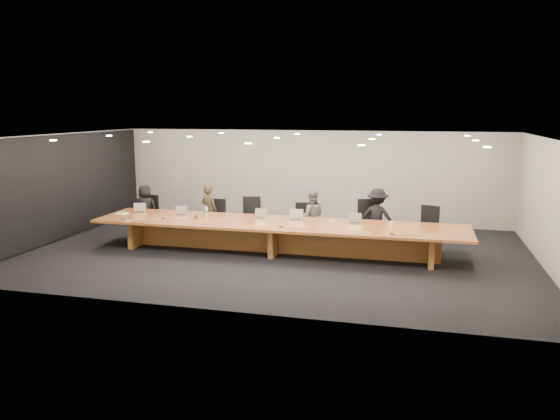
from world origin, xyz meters
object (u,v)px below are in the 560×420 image
object	(u,v)px
chair_mid_left	(251,218)
laptop_d	(296,215)
laptop_e	(355,219)
amber_mug	(196,217)
av_box	(125,219)
chair_far_right	(427,228)
paper_cup_far	(392,224)
person_a	(145,209)
laptop_a	(139,208)
chair_far_left	(148,213)
chair_mid_right	(303,222)
mic_right	(392,234)
chair_left	(216,218)
conference_table	(277,232)
mic_left	(163,218)
person_b	(209,210)
paper_cup_near	(332,222)
person_c	(312,217)
laptop_b	(181,211)
water_bottle	(206,212)
person_d	(377,218)
laptop_c	(259,214)
chair_right	(368,222)

from	to	relation	value
chair_mid_left	laptop_d	distance (m)	1.66
laptop_e	amber_mug	size ratio (longest dim) A/B	3.29
amber_mug	av_box	distance (m)	1.72
chair_far_right	paper_cup_far	distance (m)	1.28
person_a	laptop_d	distance (m)	4.62
laptop_a	chair_far_left	bearing A→B (deg)	87.02
amber_mug	chair_mid_right	bearing A→B (deg)	27.70
mic_right	chair_left	bearing A→B (deg)	158.61
conference_table	mic_left	xyz separation A→B (m)	(-2.86, -0.28, 0.24)
person_b	paper_cup_near	bearing A→B (deg)	-175.91
person_c	mic_left	bearing A→B (deg)	5.47
conference_table	person_b	world-z (taller)	person_b
laptop_b	water_bottle	world-z (taller)	water_bottle
paper_cup_far	av_box	size ratio (longest dim) A/B	0.44
person_b	av_box	distance (m)	2.39
chair_left	mic_right	size ratio (longest dim) A/B	9.67
water_bottle	amber_mug	xyz separation A→B (m)	(-0.16, -0.29, -0.08)
amber_mug	person_d	bearing A→B (deg)	16.31
person_d	av_box	xyz separation A→B (m)	(-5.97, -1.89, 0.02)
laptop_c	amber_mug	bearing A→B (deg)	-159.88
amber_mug	paper_cup_near	size ratio (longest dim) A/B	1.03
paper_cup_near	person_d	bearing A→B (deg)	49.09
chair_right	paper_cup_near	distance (m)	1.40
laptop_c	mic_right	bearing A→B (deg)	-11.21
chair_far_left	laptop_d	distance (m)	4.63
chair_mid_right	paper_cup_near	world-z (taller)	chair_mid_right
chair_far_left	laptop_b	xyz separation A→B (m)	(1.51, -1.06, 0.34)
conference_table	mic_right	world-z (taller)	mic_right
chair_mid_left	laptop_d	bearing A→B (deg)	-42.11
person_a	laptop_c	world-z (taller)	person_a
person_c	amber_mug	size ratio (longest dim) A/B	14.93
mic_left	laptop_a	bearing A→B (deg)	147.59
chair_far_right	person_d	size ratio (longest dim) A/B	0.73
laptop_c	mic_left	distance (m)	2.41
chair_mid_right	person_d	bearing A→B (deg)	-5.88
laptop_c	av_box	xyz separation A→B (m)	(-3.13, -1.01, -0.11)
person_a	laptop_a	distance (m)	0.97
conference_table	paper_cup_far	xyz separation A→B (m)	(2.70, 0.30, 0.28)
chair_far_left	person_b	xyz separation A→B (m)	(1.89, -0.09, 0.19)
laptop_b	mic_right	world-z (taller)	laptop_b
chair_left	chair_mid_right	world-z (taller)	chair_left
chair_far_right	person_a	world-z (taller)	person_a
person_b	person_d	world-z (taller)	person_d
chair_mid_left	chair_far_right	bearing A→B (deg)	-11.22
laptop_d	paper_cup_far	bearing A→B (deg)	-11.60
chair_right	person_d	xyz separation A→B (m)	(0.22, -0.05, 0.15)
laptop_e	mic_left	xyz separation A→B (m)	(-4.71, -0.61, -0.11)
laptop_a	av_box	world-z (taller)	laptop_a
paper_cup_far	mic_left	xyz separation A→B (m)	(-5.56, -0.59, -0.04)
chair_mid_left	mic_right	xyz separation A→B (m)	(3.77, -1.83, 0.19)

